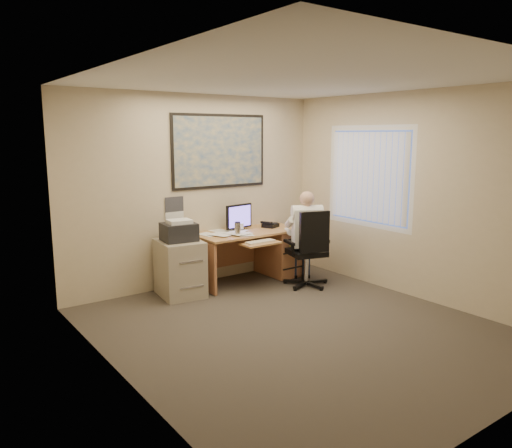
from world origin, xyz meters
TOP-DOWN VIEW (x-y plane):
  - room_shell at (0.00, 0.00)m, footprint 4.00×4.50m
  - desk at (0.96, 1.90)m, footprint 1.60×0.97m
  - world_map at (0.39, 2.23)m, footprint 1.56×0.03m
  - wall_calendar at (-0.36, 2.24)m, footprint 0.28×0.01m
  - window_blinds at (1.97, 0.80)m, footprint 0.06×1.40m
  - filing_cabinet at (-0.50, 1.86)m, footprint 0.61×0.70m
  - office_chair at (1.19, 1.14)m, footprint 0.82×0.82m
  - person at (1.17, 1.22)m, footprint 0.85×0.96m

SIDE VIEW (x-z plane):
  - office_chair at x=1.19m, z-range -0.23..0.88m
  - desk at x=0.96m, z-range -0.12..1.01m
  - filing_cabinet at x=-0.50m, z-range -0.07..0.96m
  - person at x=1.17m, z-range 0.00..1.36m
  - wall_calendar at x=-0.36m, z-range 0.87..1.29m
  - room_shell at x=0.00m, z-range 0.00..2.70m
  - window_blinds at x=1.97m, z-range 0.90..2.20m
  - world_map at x=0.39m, z-range 1.37..2.43m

